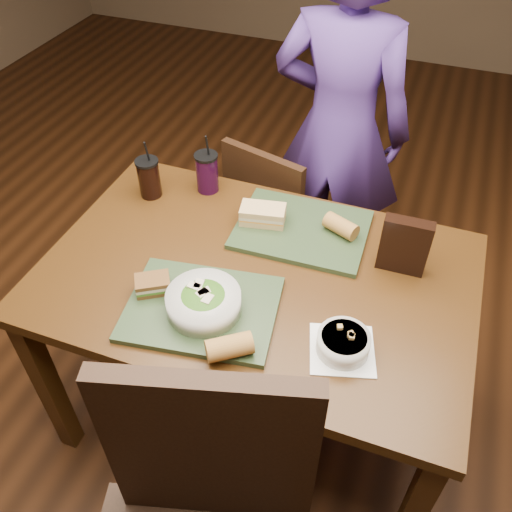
% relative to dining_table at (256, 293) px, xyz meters
% --- Properties ---
extents(ground, '(6.00, 6.00, 0.00)m').
position_rel_dining_table_xyz_m(ground, '(0.00, 0.00, -0.66)').
color(ground, '#381C0B').
rests_on(ground, ground).
extents(dining_table, '(1.30, 0.85, 0.75)m').
position_rel_dining_table_xyz_m(dining_table, '(0.00, 0.00, 0.00)').
color(dining_table, '#3F240C').
rests_on(dining_table, ground).
extents(chair_far, '(0.44, 0.45, 0.83)m').
position_rel_dining_table_xyz_m(chair_far, '(-0.16, 0.60, -0.20)').
color(chair_far, black).
rests_on(chair_far, ground).
extents(diner, '(0.59, 0.40, 1.57)m').
position_rel_dining_table_xyz_m(diner, '(0.05, 0.85, 0.12)').
color(diner, '#482B77').
rests_on(diner, ground).
extents(tray_near, '(0.46, 0.38, 0.02)m').
position_rel_dining_table_xyz_m(tray_near, '(-0.09, -0.20, 0.10)').
color(tray_near, '#293A1F').
rests_on(tray_near, dining_table).
extents(tray_far, '(0.43, 0.33, 0.02)m').
position_rel_dining_table_xyz_m(tray_far, '(0.07, 0.23, 0.10)').
color(tray_far, '#293A1F').
rests_on(tray_far, dining_table).
extents(salad_bowl, '(0.21, 0.21, 0.07)m').
position_rel_dining_table_xyz_m(salad_bowl, '(-0.08, -0.20, 0.14)').
color(salad_bowl, silver).
rests_on(salad_bowl, tray_near).
extents(soup_bowl, '(0.21, 0.21, 0.07)m').
position_rel_dining_table_xyz_m(soup_bowl, '(0.31, -0.19, 0.12)').
color(soup_bowl, white).
rests_on(soup_bowl, dining_table).
extents(sandwich_near, '(0.12, 0.11, 0.05)m').
position_rel_dining_table_xyz_m(sandwich_near, '(-0.25, -0.18, 0.13)').
color(sandwich_near, '#593819').
rests_on(sandwich_near, tray_near).
extents(sandwich_far, '(0.16, 0.11, 0.06)m').
position_rel_dining_table_xyz_m(sandwich_far, '(-0.06, 0.22, 0.14)').
color(sandwich_far, tan).
rests_on(sandwich_far, tray_far).
extents(baguette_near, '(0.13, 0.12, 0.06)m').
position_rel_dining_table_xyz_m(baguette_near, '(0.05, -0.32, 0.14)').
color(baguette_near, '#AD7533').
rests_on(baguette_near, tray_near).
extents(baguette_far, '(0.12, 0.09, 0.06)m').
position_rel_dining_table_xyz_m(baguette_far, '(0.20, 0.25, 0.14)').
color(baguette_far, '#AD7533').
rests_on(baguette_far, tray_far).
extents(cup_cola, '(0.08, 0.08, 0.22)m').
position_rel_dining_table_xyz_m(cup_cola, '(-0.49, 0.24, 0.16)').
color(cup_cola, black).
rests_on(cup_cola, dining_table).
extents(cup_berry, '(0.08, 0.08, 0.22)m').
position_rel_dining_table_xyz_m(cup_berry, '(-0.31, 0.34, 0.16)').
color(cup_berry, black).
rests_on(cup_berry, dining_table).
extents(chip_bag, '(0.14, 0.05, 0.19)m').
position_rel_dining_table_xyz_m(chip_bag, '(0.40, 0.17, 0.18)').
color(chip_bag, black).
rests_on(chip_bag, dining_table).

